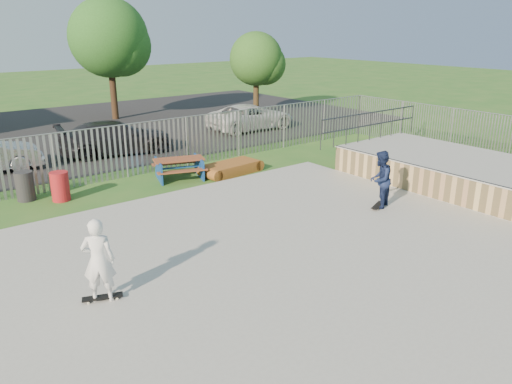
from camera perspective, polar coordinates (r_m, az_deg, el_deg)
ground at (r=11.71m, az=-0.40°, el=-9.18°), size 120.00×120.00×0.00m
concrete_slab at (r=11.68m, az=-0.40°, el=-8.85°), size 15.00×12.00×0.15m
quarter_pipe at (r=18.97m, az=20.89°, el=2.34°), size 5.50×7.05×2.19m
fence at (r=15.41m, az=-7.91°, el=1.57°), size 26.04×16.02×2.00m
picnic_table at (r=18.79m, az=-8.77°, el=2.69°), size 2.20×1.99×0.77m
funbox at (r=19.28m, az=-2.85°, el=2.73°), size 2.21×1.26×0.42m
trash_bin_red at (r=17.40m, az=-21.48°, el=0.61°), size 0.58×0.58×0.96m
trash_bin_grey at (r=17.86m, az=-24.90°, el=0.62°), size 0.58×0.58×0.97m
parking_lot at (r=28.47m, az=-24.59°, el=5.82°), size 40.00×18.00×0.02m
car_dark at (r=23.00m, az=-15.70°, el=6.02°), size 5.26×2.89×1.45m
car_white at (r=27.50m, az=-0.59°, el=8.58°), size 4.97×2.35×1.37m
tree_mid at (r=31.56m, az=-16.50°, el=16.54°), size 4.58×4.58×7.07m
tree_right at (r=32.28m, az=0.01°, el=14.95°), size 3.32×3.32×5.13m
skateboard_a at (r=15.73m, az=13.76°, el=-1.56°), size 0.82×0.49×0.08m
skateboard_b at (r=10.80m, az=-17.12°, el=-11.51°), size 0.82×0.47×0.08m
skater_navy at (r=15.47m, az=13.99°, el=1.38°), size 1.05×0.94×1.77m
skater_white at (r=10.41m, az=-17.56°, el=-7.47°), size 0.77×0.69×1.77m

